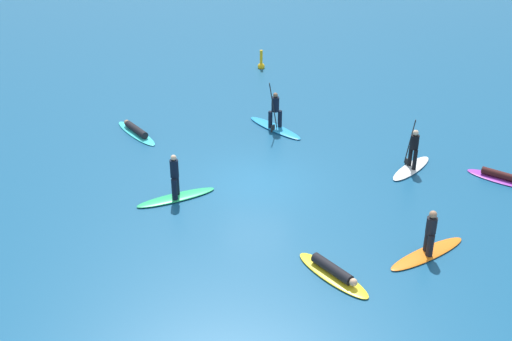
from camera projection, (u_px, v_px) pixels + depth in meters
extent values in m
plane|color=navy|center=(256.00, 182.00, 25.49)|extent=(120.00, 120.00, 0.00)
ellipsoid|color=purple|center=(502.00, 179.00, 25.60)|extent=(2.64, 2.16, 0.07)
cylinder|color=#381414|center=(501.00, 175.00, 25.54)|extent=(1.38, 1.08, 0.28)
ellipsoid|color=#1E8CD1|center=(275.00, 128.00, 29.75)|extent=(2.64, 2.82, 0.10)
cylinder|color=black|center=(270.00, 119.00, 29.51)|extent=(0.26, 0.26, 0.77)
cylinder|color=black|center=(280.00, 119.00, 29.58)|extent=(0.26, 0.26, 0.77)
cylinder|color=black|center=(275.00, 104.00, 29.21)|extent=(0.48, 0.48, 0.66)
sphere|color=brown|center=(275.00, 95.00, 29.00)|extent=(0.29, 0.29, 0.21)
cylinder|color=black|center=(273.00, 106.00, 28.93)|extent=(0.42, 0.38, 2.24)
cube|color=black|center=(273.00, 128.00, 29.45)|extent=(0.19, 0.18, 0.32)
ellipsoid|color=#23B266|center=(176.00, 197.00, 24.36)|extent=(2.97, 1.94, 0.10)
cylinder|color=black|center=(174.00, 189.00, 23.98)|extent=(0.29, 0.29, 0.81)
cylinder|color=black|center=(176.00, 184.00, 24.31)|extent=(0.29, 0.29, 0.81)
cylinder|color=black|center=(174.00, 169.00, 23.79)|extent=(0.42, 0.42, 0.68)
sphere|color=beige|center=(174.00, 158.00, 23.58)|extent=(0.28, 0.28, 0.21)
ellipsoid|color=orange|center=(427.00, 254.00, 21.27)|extent=(2.97, 2.33, 0.08)
cylinder|color=black|center=(428.00, 240.00, 21.20)|extent=(0.31, 0.31, 0.76)
cylinder|color=black|center=(430.00, 245.00, 20.94)|extent=(0.31, 0.31, 0.76)
cylinder|color=black|center=(431.00, 225.00, 20.76)|extent=(0.47, 0.47, 0.55)
sphere|color=#A37556|center=(433.00, 214.00, 20.57)|extent=(0.34, 0.34, 0.25)
ellipsoid|color=white|center=(411.00, 168.00, 26.36)|extent=(2.18, 2.43, 0.10)
cylinder|color=black|center=(415.00, 160.00, 25.99)|extent=(0.23, 0.23, 0.82)
cylinder|color=black|center=(410.00, 156.00, 26.28)|extent=(0.23, 0.23, 0.82)
cylinder|color=black|center=(415.00, 142.00, 25.81)|extent=(0.47, 0.47, 0.57)
sphere|color=beige|center=(416.00, 133.00, 25.62)|extent=(0.32, 0.32, 0.23)
cylinder|color=black|center=(410.00, 142.00, 26.12)|extent=(0.27, 0.23, 1.96)
cube|color=black|center=(407.00, 162.00, 26.56)|extent=(0.19, 0.17, 0.32)
ellipsoid|color=yellow|center=(333.00, 275.00, 20.28)|extent=(2.42, 2.72, 0.10)
cylinder|color=black|center=(332.00, 269.00, 20.21)|extent=(1.23, 1.40, 0.33)
sphere|color=tan|center=(353.00, 282.00, 19.59)|extent=(0.35, 0.35, 0.25)
ellipsoid|color=#33C6CC|center=(136.00, 133.00, 29.29)|extent=(2.42, 2.85, 0.07)
cylinder|color=black|center=(136.00, 130.00, 29.16)|extent=(1.22, 1.44, 0.31)
sphere|color=#A37556|center=(127.00, 122.00, 29.79)|extent=(0.34, 0.34, 0.25)
sphere|color=yellow|center=(261.00, 66.00, 36.82)|extent=(0.39, 0.39, 0.39)
cylinder|color=yellow|center=(261.00, 59.00, 36.62)|extent=(0.16, 0.16, 1.03)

